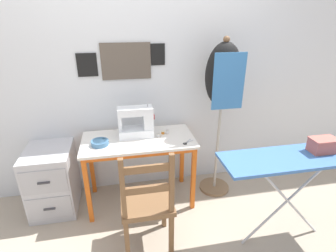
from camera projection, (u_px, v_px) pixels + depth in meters
ground_plane at (144, 216)px, 2.51m from camera, size 14.00×14.00×0.00m
wall_back at (133, 71)px, 2.53m from camera, size 10.00×0.07×2.55m
sewing_table at (139, 148)px, 2.49m from camera, size 1.05×0.53×0.70m
sewing_machine at (138, 122)px, 2.48m from camera, size 0.34×0.18×0.31m
fabric_bowl at (100, 143)px, 2.34m from camera, size 0.16×0.16×0.04m
scissors at (186, 143)px, 2.39m from camera, size 0.11×0.10×0.01m
thread_spool_near_machine at (159, 135)px, 2.50m from camera, size 0.04×0.04×0.03m
thread_spool_mid_table at (163, 133)px, 2.56m from camera, size 0.04×0.04×0.03m
thread_spool_far_edge at (167, 132)px, 2.56m from camera, size 0.03×0.03×0.04m
wooden_chair at (147, 203)px, 2.02m from camera, size 0.40×0.38×0.93m
filing_cabinet at (53, 179)px, 2.52m from camera, size 0.41×0.52×0.64m
dress_form at (223, 83)px, 2.44m from camera, size 0.35×0.32×1.61m
ironing_board at (296, 161)px, 1.97m from camera, size 1.17×0.35×0.82m
storage_box at (323, 145)px, 2.00m from camera, size 0.20×0.13×0.11m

